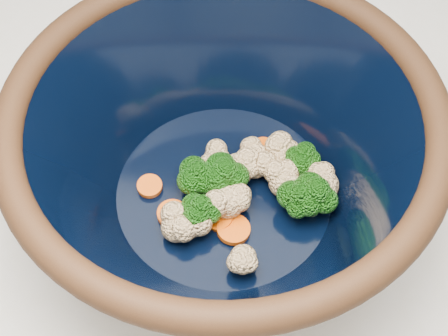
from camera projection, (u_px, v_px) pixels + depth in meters
The scene contains 2 objects.
mixing_bowl at pixel (224, 158), 0.58m from camera, with size 0.40×0.40×0.17m.
vegetable_pile at pixel (251, 186), 0.61m from camera, with size 0.20×0.16×0.05m.
Camera 1 is at (0.09, -0.23, 1.47)m, focal length 50.00 mm.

